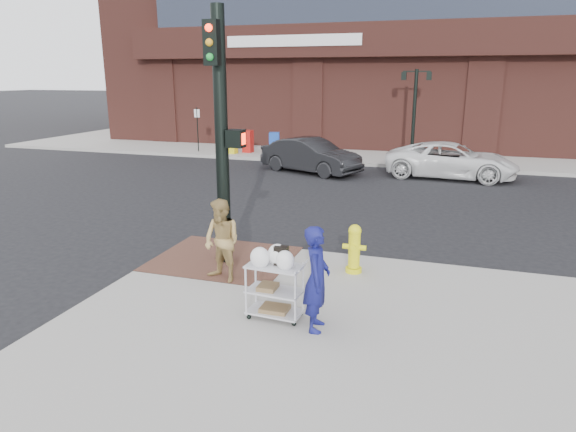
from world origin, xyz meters
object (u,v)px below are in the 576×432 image
(lamp_post, at_px, (415,104))
(utility_cart, at_px, (275,286))
(woman_blue, at_px, (317,279))
(pedestrian_tan, at_px, (222,241))
(minivan_white, at_px, (451,160))
(traffic_signal_pole, at_px, (222,131))
(sedan_dark, at_px, (311,156))
(fire_hydrant, at_px, (354,248))

(lamp_post, xyz_separation_m, utility_cart, (-0.67, -17.33, -1.93))
(woman_blue, bearing_deg, pedestrian_tan, 51.04)
(woman_blue, xyz_separation_m, minivan_white, (1.75, 13.91, -0.27))
(traffic_signal_pole, bearing_deg, utility_cart, -49.30)
(woman_blue, bearing_deg, sedan_dark, 8.13)
(fire_hydrant, bearing_deg, traffic_signal_pole, -174.98)
(pedestrian_tan, xyz_separation_m, sedan_dark, (-1.61, 11.99, -0.22))
(sedan_dark, bearing_deg, lamp_post, -18.94)
(pedestrian_tan, bearing_deg, fire_hydrant, 47.67)
(woman_blue, distance_m, sedan_dark, 13.82)
(traffic_signal_pole, distance_m, sedan_dark, 11.32)
(minivan_white, distance_m, utility_cart, 13.98)
(lamp_post, bearing_deg, sedan_dark, -131.64)
(traffic_signal_pole, bearing_deg, fire_hydrant, 5.02)
(sedan_dark, distance_m, minivan_white, 5.55)
(utility_cart, bearing_deg, sedan_dark, 103.05)
(woman_blue, relative_size, minivan_white, 0.33)
(lamp_post, distance_m, traffic_signal_pole, 15.43)
(traffic_signal_pole, bearing_deg, lamp_post, 80.76)
(pedestrian_tan, relative_size, fire_hydrant, 1.61)
(traffic_signal_pole, bearing_deg, minivan_white, 69.87)
(minivan_white, bearing_deg, woman_blue, 177.18)
(pedestrian_tan, distance_m, minivan_white, 13.19)
(traffic_signal_pole, height_order, woman_blue, traffic_signal_pole)
(traffic_signal_pole, relative_size, pedestrian_tan, 3.21)
(utility_cart, bearing_deg, pedestrian_tan, 141.12)
(sedan_dark, bearing_deg, minivan_white, -60.97)
(woman_blue, height_order, sedan_dark, woman_blue)
(lamp_post, height_order, utility_cart, lamp_post)
(pedestrian_tan, height_order, sedan_dark, pedestrian_tan)
(traffic_signal_pole, relative_size, minivan_white, 1.01)
(sedan_dark, distance_m, utility_cart, 13.49)
(lamp_post, distance_m, pedestrian_tan, 16.39)
(lamp_post, bearing_deg, fire_hydrant, -89.42)
(minivan_white, bearing_deg, pedestrian_tan, 167.13)
(woman_blue, xyz_separation_m, sedan_dark, (-3.77, 13.30, -0.26))
(traffic_signal_pole, distance_m, pedestrian_tan, 2.15)
(lamp_post, relative_size, fire_hydrant, 4.13)
(sedan_dark, bearing_deg, woman_blue, -141.49)
(lamp_post, bearing_deg, utility_cart, -92.22)
(traffic_signal_pole, bearing_deg, sedan_dark, 96.41)
(traffic_signal_pole, distance_m, fire_hydrant, 3.43)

